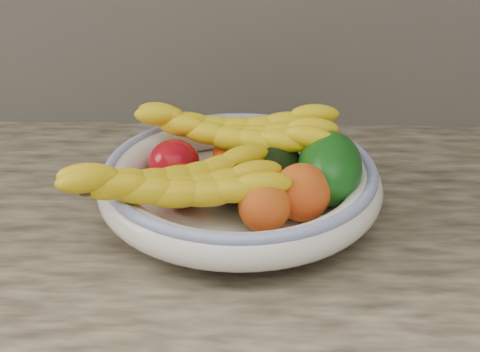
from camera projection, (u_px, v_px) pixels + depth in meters
name	position (u px, v px, depth m)	size (l,w,h in m)	color
fruit_bowl	(240.00, 183.00, 1.01)	(0.39, 0.39, 0.08)	white
clementine_back_left	(229.00, 151.00, 1.09)	(0.05, 0.05, 0.04)	#E04B04
clementine_back_right	(259.00, 152.00, 1.09)	(0.05, 0.05, 0.04)	#F95105
clementine_back_mid	(230.00, 158.00, 1.07)	(0.05, 0.05, 0.05)	#F95405
clementine_extra	(251.00, 158.00, 1.07)	(0.06, 0.06, 0.05)	#F26005
tomato_left	(174.00, 163.00, 1.04)	(0.07, 0.07, 0.07)	#A50813
tomato_near_left	(178.00, 186.00, 0.98)	(0.07, 0.07, 0.06)	#AC0609
avocado_center	(235.00, 179.00, 0.99)	(0.06, 0.09, 0.06)	black
avocado_right	(276.00, 168.00, 1.02)	(0.07, 0.10, 0.07)	black
green_mango	(330.00, 168.00, 0.99)	(0.09, 0.13, 0.09)	#0D4A0E
peach_front	(265.00, 206.00, 0.92)	(0.07, 0.07, 0.07)	orange
peach_right	(302.00, 192.00, 0.95)	(0.08, 0.08, 0.08)	orange
banana_bunch_back	(234.00, 136.00, 1.05)	(0.31, 0.11, 0.09)	yellow
banana_bunch_front	(174.00, 190.00, 0.92)	(0.30, 0.12, 0.08)	yellow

